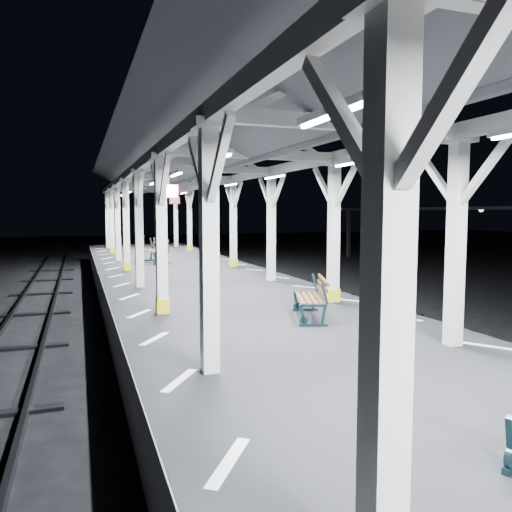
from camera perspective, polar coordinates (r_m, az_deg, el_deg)
ground at (r=9.60m, az=3.68°, el=-13.99°), size 120.00×120.00×0.00m
platform at (r=9.45m, az=3.70°, el=-11.12°), size 6.00×50.00×1.00m
hazard_stripes_left at (r=8.68m, az=-11.51°, el=-9.25°), size 1.00×48.00×0.01m
hazard_stripes_right at (r=10.52m, az=16.17°, el=-6.82°), size 1.00×48.00×0.01m
track_right at (r=12.36m, az=25.84°, el=-9.75°), size 2.20×60.00×0.16m
canopy at (r=9.17m, az=3.89°, el=13.98°), size 5.40×49.00×4.65m
bench_mid at (r=10.08m, az=6.61°, el=-4.64°), size 1.03×1.62×0.83m
bench_far at (r=21.22m, az=-11.37°, el=0.67°), size 1.05×1.96×1.01m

